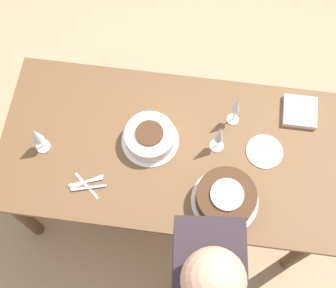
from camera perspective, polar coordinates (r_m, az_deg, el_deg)
name	(u,v)px	position (r m, az deg, el deg)	size (l,w,h in m)	color
ground_plane	(168,191)	(3.00, 0.00, -5.79)	(12.00, 12.00, 0.00)	tan
dining_table	(168,156)	(2.41, 0.00, -1.42)	(1.67, 0.84, 0.73)	brown
cake_center_white	(150,137)	(2.29, -2.23, 0.84)	(0.29, 0.29, 0.10)	white
cake_front_chocolate	(226,198)	(2.19, 7.05, -6.54)	(0.32, 0.32, 0.11)	white
wine_glass_near	(219,135)	(2.20, 6.28, 1.12)	(0.07, 0.07, 0.22)	silver
wine_glass_far	(236,107)	(2.27, 8.34, 4.54)	(0.06, 0.06, 0.22)	silver
wine_glass_extra	(36,136)	(2.28, -15.74, 0.97)	(0.07, 0.07, 0.20)	silver
dessert_plate_right	(264,151)	(2.35, 11.67, -0.90)	(0.18, 0.18, 0.01)	beige
fork_pile	(87,184)	(2.27, -9.85, -4.86)	(0.19, 0.13, 0.01)	silver
napkin_stack	(300,112)	(2.47, 15.78, 3.82)	(0.17, 0.17, 0.03)	silver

